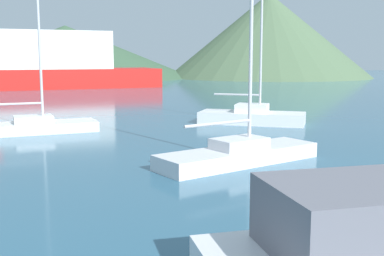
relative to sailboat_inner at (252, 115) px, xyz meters
name	(u,v)px	position (x,y,z in m)	size (l,w,h in m)	color
sailboat_inner	(252,115)	(0.00, 0.00, 0.00)	(5.76, 4.10, 8.04)	white
sailboat_middle	(34,125)	(-10.80, -1.40, -0.06)	(5.98, 3.22, 8.74)	white
sailboat_outer	(239,152)	(-3.02, -9.20, -0.04)	(5.90, 4.04, 7.95)	silver
hill_central	(66,52)	(-15.72, 61.76, 3.99)	(43.60, 43.60, 8.84)	#38563D
hill_east	(268,36)	(19.17, 58.05, 6.77)	(35.36, 35.36, 14.39)	#4C6647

